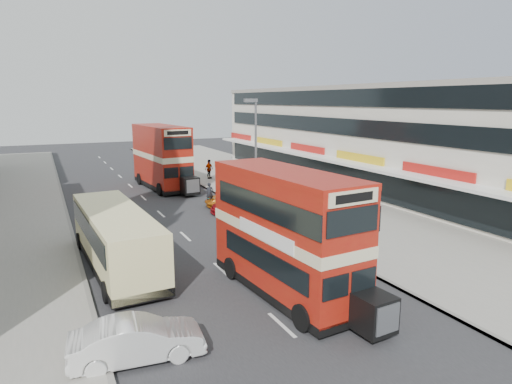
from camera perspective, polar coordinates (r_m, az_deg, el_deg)
ground at (r=15.58m, az=7.03°, el=-19.53°), size 160.00×160.00×0.00m
road_surface at (r=33.00m, az=-11.97°, el=-2.74°), size 12.00×90.00×0.01m
pavement_right at (r=37.52m, az=6.11°, el=-0.71°), size 12.00×90.00×0.15m
kerb_left at (r=32.18m, az=-22.59°, el=-3.63°), size 0.20×90.00×0.16m
kerb_right at (r=34.85m, az=-2.19°, el=-1.61°), size 0.20×90.00×0.16m
commercial_row at (r=43.07m, az=13.93°, el=6.82°), size 9.90×46.20×9.30m
street_lamp at (r=32.44m, az=-0.16°, el=5.85°), size 1.00×0.20×8.12m
bus_main at (r=18.60m, az=3.82°, el=-5.17°), size 3.22×9.29×5.08m
bus_second at (r=42.23m, az=-11.86°, el=4.41°), size 3.59×10.18×5.57m
coach at (r=22.83m, az=-17.35°, el=-5.40°), size 3.07×10.13×2.65m
car_left_front at (r=15.23m, az=-14.83°, el=-17.69°), size 4.26×1.86×1.36m
car_right_a at (r=32.64m, az=-2.05°, el=-1.51°), size 4.44×1.92×1.27m
car_right_b at (r=34.56m, az=-3.02°, el=-0.86°), size 4.37×2.24×1.18m
car_right_c at (r=46.35m, az=-10.01°, el=2.20°), size 3.64×1.69×1.21m
pedestrian_near at (r=30.88m, az=3.45°, el=-1.66°), size 0.65×0.49×1.62m
pedestrian_far at (r=46.05m, az=-5.98°, el=2.91°), size 1.23×0.99×1.95m
cyclist at (r=34.21m, az=-5.87°, el=-0.95°), size 0.68×1.62×1.91m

